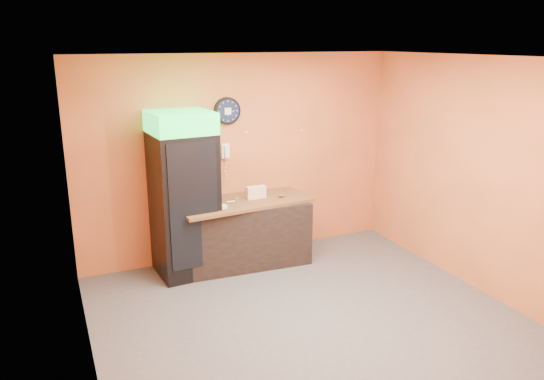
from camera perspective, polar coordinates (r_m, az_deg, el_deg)
floor at (r=6.10m, az=3.46°, el=-13.22°), size 4.50×4.50×0.00m
back_wall at (r=7.34m, az=-3.48°, el=3.53°), size 4.50×0.02×2.80m
left_wall at (r=4.99m, az=-19.99°, el=-3.41°), size 0.02×4.00×2.80m
right_wall at (r=6.86m, az=20.66°, el=1.65°), size 0.02×4.00×2.80m
ceiling at (r=5.34m, az=3.97°, el=14.06°), size 4.50×4.00×0.02m
beverage_cooler at (r=6.80m, az=-9.39°, el=-0.80°), size 0.79×0.80×2.12m
prep_counter at (r=7.23m, az=-3.13°, el=-4.67°), size 1.76×0.85×0.86m
wall_clock at (r=7.14m, az=-4.83°, el=8.47°), size 0.36×0.06×0.36m
wall_phone at (r=7.19m, az=-5.05°, el=4.22°), size 0.11×0.10×0.20m
butcher_paper at (r=7.09m, az=-3.18°, el=-1.26°), size 1.86×0.96×0.04m
sub_roll_stack at (r=7.13m, az=-1.74°, el=-0.25°), size 0.27×0.10×0.17m
wrapped_sandwich_left at (r=6.78m, az=-7.94°, el=-1.82°), size 0.30×0.15×0.04m
wrapped_sandwich_mid at (r=6.75m, az=-6.01°, el=-1.86°), size 0.27×0.12×0.04m
wrapped_sandwich_right at (r=7.02m, az=-7.85°, el=-1.21°), size 0.31×0.22×0.04m
kitchen_tool at (r=7.02m, az=-3.80°, el=-1.02°), size 0.06×0.06×0.06m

